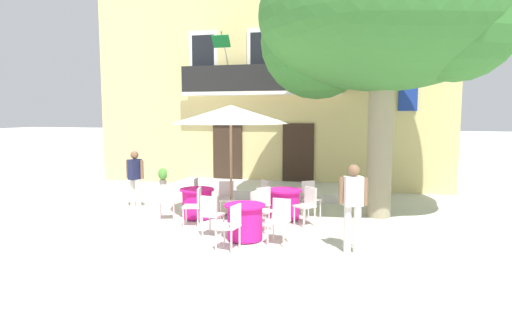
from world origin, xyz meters
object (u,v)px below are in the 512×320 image
cafe_chair_middle_2 (310,196)px  cafe_chair_front_3 (195,204)px  cafe_chair_near_tree_1 (259,208)px  cafe_chair_front_0 (227,196)px  cafe_chair_middle_1 (307,203)px  pedestrian_mid_plaza (353,203)px  cafe_chair_near_tree_0 (280,218)px  cafe_table_near_tree (245,222)px  cafe_chair_front_1 (200,192)px  cafe_table_front (197,203)px  cafe_umbrella (231,115)px  cafe_chair_near_tree_2 (211,213)px  plane_tree (380,21)px  cafe_chair_near_tree_3 (231,224)px  pedestrian_near_entrance (135,176)px  cafe_chair_front_2 (167,199)px  cafe_chair_middle_0 (261,202)px  cafe_chair_middle_3 (268,194)px  cafe_table_middle (285,204)px  ground_planter_left (163,177)px

cafe_chair_middle_2 → cafe_chair_front_3: 2.99m
cafe_chair_front_3 → cafe_chair_near_tree_1: bearing=-1.7°
cafe_chair_near_tree_1 → cafe_chair_front_0: same height
cafe_chair_middle_1 → pedestrian_mid_plaza: 2.16m
cafe_chair_near_tree_0 → cafe_chair_near_tree_1: bearing=129.2°
cafe_table_near_tree → cafe_chair_middle_1: size_ratio=0.95×
cafe_chair_front_1 → cafe_table_front: bearing=-73.4°
cafe_table_near_tree → cafe_umbrella: bearing=116.4°
cafe_chair_near_tree_2 → cafe_umbrella: bearing=93.6°
cafe_chair_near_tree_1 → cafe_chair_front_1: 2.51m
cafe_chair_near_tree_1 → pedestrian_mid_plaza: pedestrian_mid_plaza is taller
cafe_chair_middle_2 → cafe_chair_front_1: same height
cafe_chair_near_tree_1 → cafe_chair_near_tree_2: 1.13m
plane_tree → cafe_chair_near_tree_1: plane_tree is taller
cafe_chair_front_1 → cafe_chair_near_tree_3: bearing=-58.1°
cafe_chair_front_3 → pedestrian_near_entrance: bearing=150.2°
cafe_chair_near_tree_1 → cafe_chair_front_3: same height
cafe_chair_near_tree_3 → cafe_chair_middle_1: 2.55m
cafe_chair_front_2 → plane_tree: bearing=20.0°
cafe_chair_middle_0 → cafe_chair_middle_3: same height
cafe_chair_near_tree_2 → cafe_table_front: (-0.94, 1.48, -0.14)m
plane_tree → pedestrian_mid_plaza: bearing=-97.7°
cafe_chair_near_tree_1 → cafe_chair_middle_2: 1.94m
plane_tree → cafe_chair_near_tree_3: 6.35m
cafe_chair_front_1 → cafe_chair_front_2: (-0.44, -1.09, 0.00)m
cafe_chair_front_1 → cafe_chair_middle_2: bearing=4.4°
cafe_chair_near_tree_1 → cafe_table_front: bearing=157.2°
cafe_chair_front_0 → cafe_table_near_tree: bearing=-61.1°
cafe_table_front → pedestrian_mid_plaza: 4.32m
cafe_table_middle → pedestrian_mid_plaza: size_ratio=0.51×
cafe_chair_front_2 → ground_planter_left: cafe_chair_front_2 is taller
cafe_table_middle → ground_planter_left: size_ratio=1.14×
cafe_chair_middle_2 → cafe_chair_front_0: size_ratio=1.00×
cafe_chair_middle_3 → ground_planter_left: bearing=149.2°
cafe_chair_near_tree_2 → cafe_chair_middle_1: bearing=39.3°
cafe_chair_near_tree_1 → cafe_chair_near_tree_3: (-0.18, -1.50, 0.00)m
cafe_chair_middle_2 → pedestrian_near_entrance: 4.85m
plane_tree → cafe_chair_near_tree_3: (-2.70, -3.71, -4.40)m
cafe_table_middle → pedestrian_mid_plaza: pedestrian_mid_plaza is taller
cafe_chair_near_tree_1 → cafe_chair_front_2: (-2.47, 0.39, 0.00)m
cafe_table_near_tree → cafe_chair_near_tree_2: 0.77m
cafe_chair_near_tree_1 → cafe_chair_front_1: (-2.03, 1.48, 0.00)m
cafe_table_middle → pedestrian_mid_plaza: bearing=-52.0°
pedestrian_mid_plaza → cafe_chair_middle_3: bearing=129.7°
cafe_table_near_tree → pedestrian_near_entrance: (-3.79, 2.13, 0.52)m
cafe_chair_near_tree_2 → cafe_chair_front_2: (-1.60, 1.12, 0.00)m
cafe_chair_near_tree_2 → cafe_chair_middle_3: 2.55m
cafe_chair_near_tree_0 → pedestrian_mid_plaza: bearing=-9.4°
cafe_chair_near_tree_1 → pedestrian_near_entrance: pedestrian_near_entrance is taller
cafe_chair_middle_2 → pedestrian_mid_plaza: 3.00m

